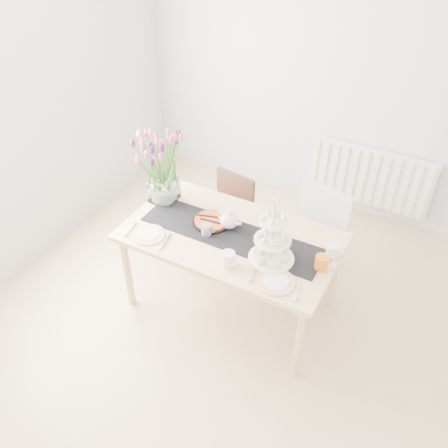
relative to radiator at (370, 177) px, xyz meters
The scene contains 16 objects.
room_shell 2.40m from the radiator, 102.86° to the right, with size 4.50×4.50×4.50m.
radiator is the anchor object (origin of this frame).
dining_table 1.89m from the radiator, 109.65° to the right, with size 1.60×0.90×0.75m.
chair_brown 1.52m from the radiator, 129.71° to the right, with size 0.45×0.45×0.79m.
chair_white 1.21m from the radiator, 97.48° to the right, with size 0.53×0.53×0.91m.
table_runner 1.90m from the radiator, 109.65° to the right, with size 1.40×0.35×0.01m, color black.
tulip_vase 2.21m from the radiator, 129.10° to the right, with size 0.72×0.72×0.62m.
cake_stand 1.94m from the radiator, 97.89° to the right, with size 0.32×0.32×0.47m.
teapot 1.87m from the radiator, 111.91° to the right, with size 0.23×0.18×0.15m, color white, non-canonical shape.
cream_jug 1.67m from the radiator, 86.38° to the right, with size 0.10×0.10×0.10m, color white.
tart_tin 1.93m from the radiator, 115.73° to the right, with size 0.29×0.29×0.04m.
mug_grey 2.04m from the radiator, 113.20° to the right, with size 0.08×0.08×0.09m, color gray.
mug_white 2.15m from the radiator, 103.50° to the right, with size 0.09×0.09×0.11m, color silver.
mug_orange 1.83m from the radiator, 87.65° to the right, with size 0.09×0.09×0.11m, color orange.
plate_left 2.39m from the radiator, 119.50° to the right, with size 0.24×0.24×0.01m, color white.
plate_right 2.09m from the radiator, 93.95° to the right, with size 0.26×0.26×0.01m, color silver.
Camera 1 is at (1.11, -1.98, 3.01)m, focal length 38.00 mm.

